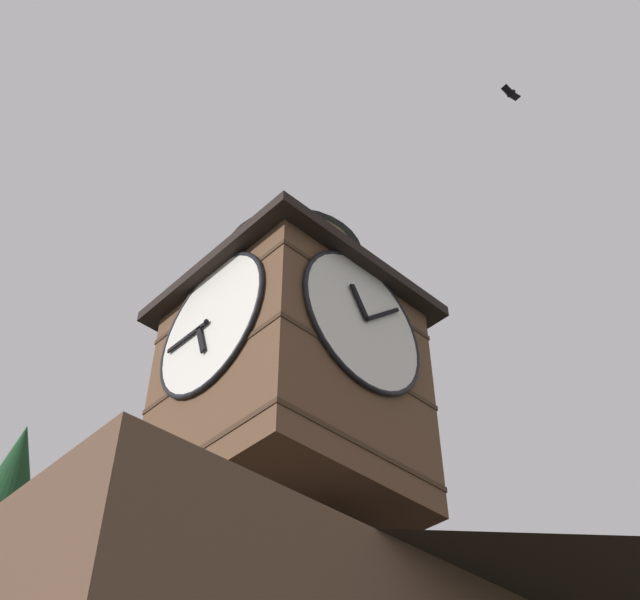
{
  "coord_description": "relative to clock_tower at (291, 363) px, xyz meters",
  "views": [
    {
      "loc": [
        7.18,
        9.81,
        1.26
      ],
      "look_at": [
        -1.8,
        0.36,
        13.11
      ],
      "focal_mm": 46.31,
      "sensor_mm": 36.0,
      "label": 1
    }
  ],
  "objects": [
    {
      "name": "flying_bird_high",
      "position": [
        -4.79,
        3.9,
        10.31
      ],
      "size": [
        0.67,
        0.31,
        0.17
      ],
      "color": "black"
    },
    {
      "name": "clock_tower",
      "position": [
        0.0,
        0.0,
        0.0
      ],
      "size": [
        4.72,
        4.72,
        7.95
      ],
      "color": "brown",
      "rests_on": "building_main"
    }
  ]
}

